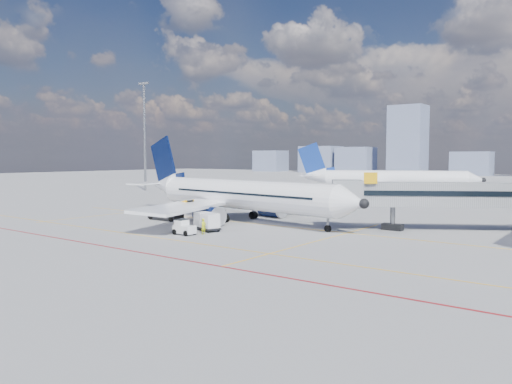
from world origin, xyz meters
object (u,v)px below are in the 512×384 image
at_px(second_aircraft, 386,179).
at_px(ramp_worker, 204,226).
at_px(cargo_dolly, 207,221).
at_px(belt_loader, 167,214).
at_px(main_aircraft, 236,195).
at_px(baggage_tug, 184,227).

height_order(second_aircraft, ramp_worker, second_aircraft).
distance_m(second_aircraft, cargo_dolly, 60.80).
bearing_deg(second_aircraft, belt_loader, -119.02).
relative_size(belt_loader, ramp_worker, 4.22).
bearing_deg(cargo_dolly, ramp_worker, -35.81).
height_order(cargo_dolly, ramp_worker, cargo_dolly).
height_order(second_aircraft, belt_loader, second_aircraft).
relative_size(main_aircraft, belt_loader, 5.45).
relative_size(main_aircraft, second_aircraft, 1.03).
bearing_deg(ramp_worker, baggage_tug, 138.44).
bearing_deg(second_aircraft, main_aircraft, -111.87).
relative_size(second_aircraft, baggage_tug, 15.65).
relative_size(main_aircraft, cargo_dolly, 9.76).
relative_size(baggage_tug, belt_loader, 0.34).
relative_size(baggage_tug, ramp_worker, 1.42).
xyz_separation_m(baggage_tug, cargo_dolly, (-0.01, 3.47, 0.30)).
height_order(main_aircraft, second_aircraft, second_aircraft).
bearing_deg(belt_loader, main_aircraft, 36.34).
bearing_deg(baggage_tug, main_aircraft, 106.06).
xyz_separation_m(second_aircraft, belt_loader, (-5.45, -56.99, -2.50)).
distance_m(cargo_dolly, ramp_worker, 2.52).
height_order(cargo_dolly, belt_loader, belt_loader).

